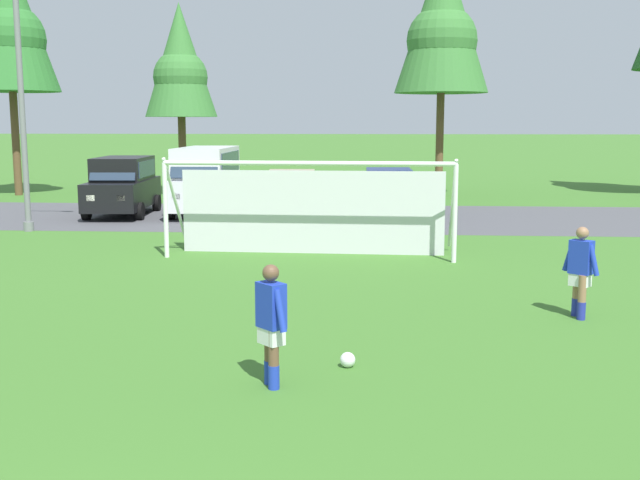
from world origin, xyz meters
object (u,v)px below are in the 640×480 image
Objects in this scene: parked_car_slot_left at (206,179)px; soccer_goal at (311,206)px; parked_car_slot_center at (389,192)px; soccer_ball at (348,360)px; parked_car_slot_far_left at (123,185)px; parked_car_slot_center_left at (291,194)px; street_lamp at (26,93)px; player_striker_near at (580,272)px; player_defender_far at (271,326)px.

soccer_goal is at bearing -61.26° from parked_car_slot_left.
soccer_goal is 9.20m from parked_car_slot_center.
soccer_goal is at bearing 97.99° from soccer_ball.
parked_car_slot_far_left is 6.40m from parked_car_slot_center_left.
soccer_ball is at bearing -71.50° from parked_car_slot_left.
player_striker_near is at bearing -34.45° from street_lamp.
player_defender_far is 17.78m from parked_car_slot_center_left.
parked_car_slot_far_left is at bearing 70.99° from street_lamp.
parked_car_slot_center_left is (-6.68, 13.73, 0.05)m from player_striker_near.
soccer_goal is 0.89× the size of street_lamp.
player_striker_near is 19.39m from parked_car_slot_far_left.
street_lamp reaches higher than parked_car_slot_left.
street_lamp is at bearing -154.53° from parked_car_slot_center_left.
parked_car_slot_left is 7.24m from street_lamp.
street_lamp is (-4.58, -4.74, 3.01)m from parked_car_slot_left.
player_defender_far is at bearing -55.56° from street_lamp.
parked_car_slot_far_left is 5.64m from street_lamp.
soccer_goal is 7.64m from parked_car_slot_center_left.
parked_car_slot_left reaches higher than player_defender_far.
player_striker_near is at bearing -49.51° from soccer_goal.
player_defender_far is at bearing -84.50° from parked_car_slot_center_left.
parked_car_slot_center_left is at bearing -16.73° from parked_car_slot_left.
street_lamp reaches higher than soccer_ball.
parked_car_slot_center_left and parked_car_slot_center have the same top height.
soccer_goal is 10.22m from player_defender_far.
parked_car_slot_far_left reaches higher than player_defender_far.
player_defender_far is 0.19× the size of street_lamp.
player_striker_near is 0.38× the size of parked_car_slot_center_left.
parked_car_slot_center_left is 3.81m from parked_car_slot_center.
player_striker_near is at bearing -47.73° from parked_car_slot_far_left.
street_lamp is at bearing 124.44° from player_defender_far.
street_lamp reaches higher than player_defender_far.
parked_car_slot_center is at bearing 3.70° from parked_car_slot_left.
player_striker_near reaches higher than soccer_ball.
player_striker_near is 15.27m from parked_car_slot_center_left.
parked_car_slot_center reaches higher than player_defender_far.
soccer_ball is 1.49m from player_defender_far.
parked_car_slot_center_left is at bearing 115.96° from player_striker_near.
parked_car_slot_far_left reaches higher than soccer_ball.
player_striker_near is (4.01, 3.11, 0.71)m from soccer_ball.
parked_car_slot_left is 1.13× the size of parked_car_slot_center_left.
player_defender_far is 17.29m from street_lamp.
soccer_goal is 9.68m from parked_car_slot_left.
player_striker_near is (5.32, -6.23, -0.47)m from soccer_goal.
soccer_goal is at bearing 130.49° from player_striker_near.
parked_car_slot_center is (6.82, 0.44, -0.47)m from parked_car_slot_left.
soccer_ball is 0.05× the size of parked_car_slot_far_left.
player_defender_far is (-0.97, -0.87, 0.71)m from soccer_ball.
soccer_goal is (-1.31, 9.33, 1.18)m from soccer_ball.
soccer_goal reaches higher than parked_car_slot_center_left.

